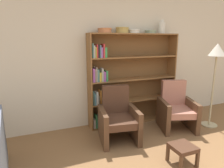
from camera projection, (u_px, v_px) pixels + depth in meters
The scene contains 11 objects.
wall_back at pixel (120, 58), 4.16m from camera, with size 12.00×0.06×2.75m.
bookshelf at pixel (126, 81), 4.13m from camera, with size 1.92×0.30×1.86m.
bowl_slate at pixel (105, 30), 3.72m from camera, with size 0.27×0.27×0.09m.
bowl_cream at pixel (122, 30), 3.85m from camera, with size 0.26×0.26×0.11m.
bowl_stoneware at pixel (134, 31), 3.94m from camera, with size 0.25×0.25×0.08m.
bowl_terracotta at pixel (151, 32), 4.09m from camera, with size 0.25×0.25×0.07m.
vase_tall at pixel (162, 28), 4.17m from camera, with size 0.13×0.13×0.28m.
armchair_leather at pixel (118, 118), 3.51m from camera, with size 0.75×0.78×0.93m.
armchair_cushioned at pixel (176, 109), 3.97m from camera, with size 0.82×0.85×0.93m.
floor_lamp at pixel (216, 58), 3.86m from camera, with size 0.32×0.32×1.67m.
footstool at pixel (183, 149), 2.81m from camera, with size 0.32×0.32×0.29m.
Camera 1 is at (-1.72, -1.19, 1.74)m, focal length 32.00 mm.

